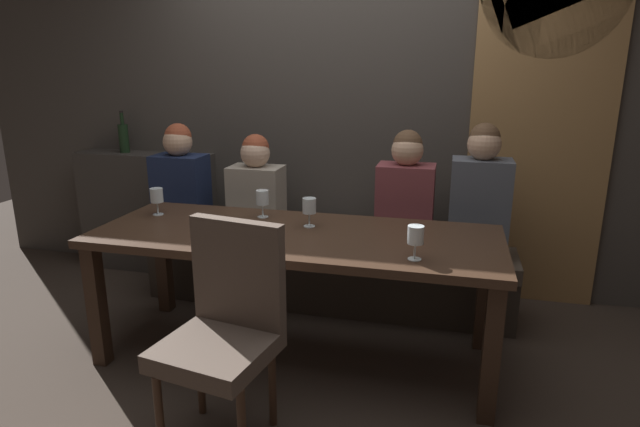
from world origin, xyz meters
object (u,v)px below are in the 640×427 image
wine_glass_end_right (157,197)px  wine_bottle_dark_red (124,137)px  diner_far_end (405,194)px  banquette_bench (325,273)px  diner_redhead (181,182)px  dining_table (295,248)px  wine_glass_end_left (416,236)px  chair_near_side (226,321)px  wine_glass_far_right (262,198)px  wine_glass_far_left (309,207)px  diner_bearded (256,190)px  diner_near_end (480,194)px

wine_glass_end_right → wine_bottle_dark_red: bearing=131.8°
diner_far_end → wine_glass_end_right: size_ratio=4.75×
banquette_bench → diner_redhead: bearing=-178.8°
diner_far_end → diner_redhead: bearing=-179.0°
diner_far_end → wine_glass_end_right: bearing=-158.3°
dining_table → banquette_bench: dining_table is taller
banquette_bench → wine_glass_end_left: size_ratio=15.24×
dining_table → chair_near_side: (-0.09, -0.72, -0.09)m
banquette_bench → wine_glass_far_right: (-0.27, -0.46, 0.63)m
wine_glass_far_left → wine_glass_far_right: bearing=160.1°
diner_redhead → wine_glass_far_right: size_ratio=4.76×
banquette_bench → diner_bearded: (-0.49, 0.01, 0.56)m
diner_bearded → dining_table: bearing=-55.4°
wine_bottle_dark_red → wine_glass_end_left: size_ratio=1.99×
chair_near_side → diner_near_end: 1.81m
banquette_bench → wine_glass_far_right: size_ratio=15.24×
wine_bottle_dark_red → diner_far_end: bearing=-8.4°
banquette_bench → diner_redhead: size_ratio=3.20×
chair_near_side → diner_bearded: 1.51m
wine_glass_far_right → diner_redhead: bearing=150.5°
dining_table → wine_glass_far_right: 0.42m
diner_redhead → wine_glass_end_left: size_ratio=4.76×
diner_redhead → wine_glass_far_left: 1.22m
wine_glass_end_left → banquette_bench: bearing=124.5°
chair_near_side → diner_near_end: size_ratio=1.18×
wine_bottle_dark_red → dining_table: bearing=-31.2°
diner_redhead → wine_glass_far_right: diner_redhead is taller
chair_near_side → diner_far_end: size_ratio=1.26×
wine_bottle_dark_red → wine_glass_far_left: 1.99m
wine_glass_end_left → wine_glass_far_left: 0.73m
dining_table → wine_glass_far_right: bearing=138.4°
chair_near_side → diner_near_end: diner_near_end is taller
diner_bearded → wine_bottle_dark_red: (-1.22, 0.32, 0.28)m
diner_bearded → diner_far_end: diner_far_end is taller
diner_far_end → wine_glass_far_left: (-0.48, -0.58, 0.03)m
diner_bearded → wine_glass_far_left: 0.80m
dining_table → wine_glass_far_left: (0.05, 0.13, 0.20)m
wine_glass_end_right → dining_table: bearing=-8.6°
dining_table → diner_redhead: bearing=147.0°
banquette_bench → diner_bearded: size_ratio=3.47×
dining_table → wine_glass_end_left: (0.66, -0.26, 0.20)m
diner_far_end → chair_near_side: bearing=-113.4°
chair_near_side → diner_bearded: size_ratio=1.36×
diner_far_end → diner_near_end: bearing=0.1°
diner_near_end → wine_glass_end_left: 1.02m
banquette_bench → wine_bottle_dark_red: wine_bottle_dark_red is taller
diner_bearded → wine_glass_end_right: size_ratio=4.39×
wine_glass_far_left → wine_glass_far_right: (-0.32, 0.12, 0.00)m
dining_table → wine_glass_end_right: (-0.91, 0.14, 0.20)m
diner_redhead → wine_glass_far_left: size_ratio=4.76×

